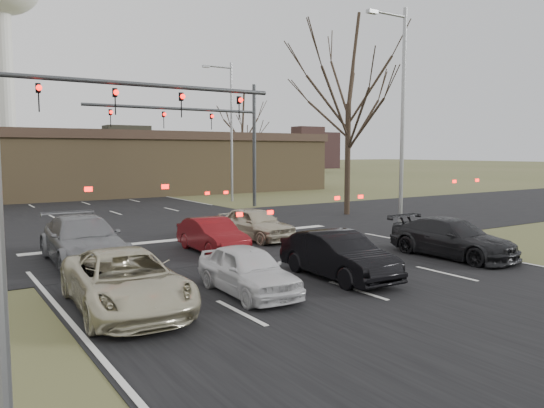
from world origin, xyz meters
The scene contains 17 objects.
ground centered at (0.00, 0.00, 0.00)m, with size 360.00×360.00×0.00m, color #4D522C.
road_main centered at (0.00, 60.00, 0.01)m, with size 14.00×300.00×0.02m, color black.
road_cross centered at (0.00, 15.00, 0.01)m, with size 200.00×14.00×0.02m, color black.
building centered at (2.00, 38.00, 2.67)m, with size 42.40×10.40×5.30m.
mast_arm_near centered at (-5.23, 13.00, 5.07)m, with size 12.12×0.24×8.00m.
mast_arm_far centered at (6.18, 23.00, 5.02)m, with size 11.12×0.24×8.00m.
streetlight_right_near centered at (8.82, 10.00, 5.59)m, with size 2.34×0.25×10.00m.
streetlight_right_far centered at (9.32, 27.00, 5.59)m, with size 2.34×0.25×10.00m.
tree_right_near centered at (11.00, 16.00, 8.90)m, with size 6.90×6.90×11.50m.
tree_right_far centered at (15.00, 35.00, 6.96)m, with size 5.40×5.40×9.00m.
car_silver_suv centered at (-5.56, 4.69, 0.68)m, with size 2.26×4.90×1.36m, color beige.
car_white_sedan centered at (-2.51, 4.36, 0.62)m, with size 1.47×3.65×1.24m, color silver.
car_black_hatch centered at (0.50, 4.37, 0.67)m, with size 1.43×4.09×1.35m, color black.
car_charcoal_sedan centered at (5.78, 4.57, 0.67)m, with size 1.86×4.59×1.33m, color black.
car_grey_ahead centered at (-5.09, 10.51, 0.76)m, with size 2.14×5.26×1.53m, color slate.
car_red_ahead centered at (-0.74, 9.86, 0.62)m, with size 1.32×3.78×1.24m, color maroon.
car_silver_ahead centered at (1.99, 11.38, 0.67)m, with size 1.59×3.95×1.35m, color #C0B69B.
Camera 1 is at (-9.24, -7.09, 3.62)m, focal length 35.00 mm.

